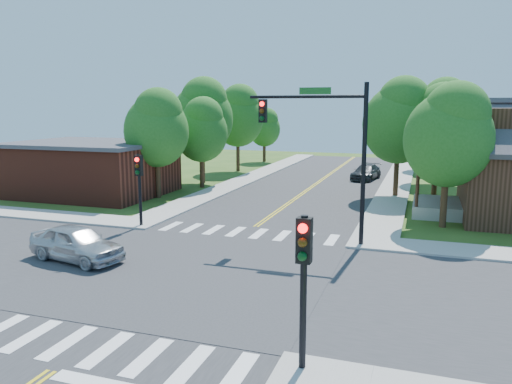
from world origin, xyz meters
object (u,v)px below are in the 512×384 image
(car_silver, at_px, (77,244))
(car_dgrey, at_px, (366,173))
(signal_pole_se, at_px, (304,265))
(signal_pole_nw, at_px, (139,177))
(signal_mast_ne, at_px, (326,137))

(car_silver, bearing_deg, car_dgrey, -5.99)
(signal_pole_se, distance_m, signal_pole_nw, 15.84)
(signal_pole_se, xyz_separation_m, car_silver, (-10.61, 5.44, -1.94))
(signal_pole_se, xyz_separation_m, car_dgrey, (-2.11, 31.95, -2.04))
(signal_pole_nw, distance_m, car_silver, 6.11)
(signal_pole_nw, bearing_deg, car_silver, -84.16)
(signal_pole_se, bearing_deg, car_silver, 152.87)
(signal_mast_ne, relative_size, car_dgrey, 1.59)
(car_dgrey, bearing_deg, signal_pole_se, -76.37)
(car_silver, relative_size, car_dgrey, 0.99)
(signal_pole_se, distance_m, car_dgrey, 32.08)
(car_silver, bearing_deg, signal_pole_se, -105.35)
(signal_pole_se, relative_size, car_silver, 0.84)
(signal_mast_ne, bearing_deg, signal_pole_nw, -179.93)
(signal_pole_se, bearing_deg, car_dgrey, 93.79)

